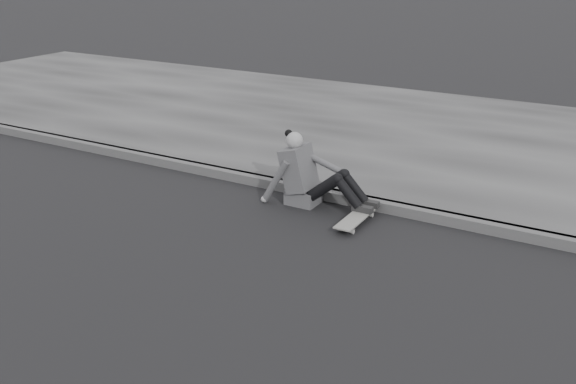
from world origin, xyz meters
name	(u,v)px	position (x,y,z in m)	size (l,w,h in m)	color
ground	(277,317)	(0.00, 0.00, 0.00)	(80.00, 80.00, 0.00)	black
curb	(391,207)	(0.00, 2.58, 0.06)	(24.00, 0.16, 0.12)	#484848
sidewalk	(463,142)	(0.00, 5.60, 0.06)	(24.00, 6.00, 0.12)	#3A3A3A
skateboard	(356,218)	(-0.21, 2.07, 0.07)	(0.20, 0.78, 0.09)	#9B9A96
seated_woman	(309,176)	(-0.95, 2.32, 0.36)	(1.38, 0.46, 0.88)	#48484B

